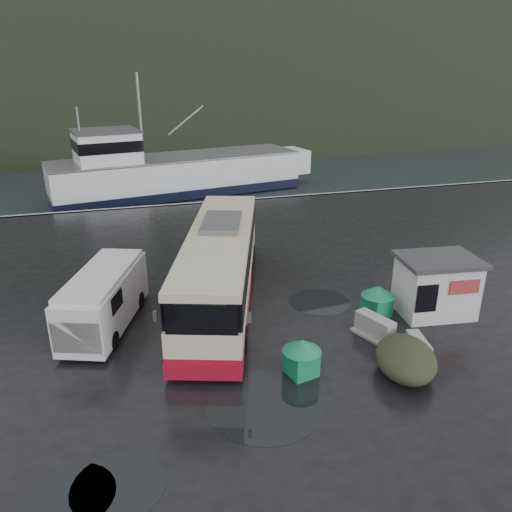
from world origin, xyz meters
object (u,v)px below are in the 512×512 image
object	(u,v)px
waste_bin_left	(376,316)
jersey_barrier_b	(374,336)
coach_bus	(221,301)
waste_bin_right	(301,374)
white_van	(108,326)
ticket_kiosk	(432,312)
jersey_barrier_a	(417,357)
fishing_trawler	(178,178)
dome_tent	(404,372)

from	to	relation	value
waste_bin_left	jersey_barrier_b	world-z (taller)	waste_bin_left
coach_bus	waste_bin_right	distance (m)	6.22
white_van	waste_bin_right	world-z (taller)	white_van
waste_bin_right	jersey_barrier_b	size ratio (longest dim) A/B	0.77
coach_bus	white_van	size ratio (longest dim) A/B	2.16
ticket_kiosk	jersey_barrier_a	world-z (taller)	ticket_kiosk
waste_bin_right	fishing_trawler	size ratio (longest dim) A/B	0.05
dome_tent	fishing_trawler	size ratio (longest dim) A/B	0.11
waste_bin_right	dome_tent	world-z (taller)	waste_bin_right
waste_bin_right	waste_bin_left	bearing A→B (deg)	34.36
coach_bus	jersey_barrier_b	size ratio (longest dim) A/B	7.19
jersey_barrier_b	coach_bus	bearing A→B (deg)	138.03
jersey_barrier_a	ticket_kiosk	bearing A→B (deg)	48.32
coach_bus	fishing_trawler	size ratio (longest dim) A/B	0.47
coach_bus	fishing_trawler	xyz separation A→B (m)	(1.37, 25.42, 0.00)
coach_bus	waste_bin_left	world-z (taller)	coach_bus
dome_tent	fishing_trawler	world-z (taller)	fishing_trawler
coach_bus	fishing_trawler	distance (m)	25.46
waste_bin_left	dome_tent	bearing A→B (deg)	-104.84
white_van	waste_bin_left	xyz separation A→B (m)	(10.64, -2.13, 0.00)
waste_bin_right	jersey_barrier_a	xyz separation A→B (m)	(4.32, -0.14, 0.00)
jersey_barrier_a	jersey_barrier_b	bearing A→B (deg)	114.70
coach_bus	jersey_barrier_b	bearing A→B (deg)	-24.61
waste_bin_left	jersey_barrier_a	bearing A→B (deg)	-91.40
white_van	waste_bin_left	bearing A→B (deg)	8.36
coach_bus	waste_bin_left	size ratio (longest dim) A/B	8.93
white_van	waste_bin_right	distance (m)	8.08
white_van	ticket_kiosk	bearing A→B (deg)	8.96
coach_bus	jersey_barrier_a	bearing A→B (deg)	-29.64
ticket_kiosk	white_van	bearing A→B (deg)	175.41
ticket_kiosk	fishing_trawler	world-z (taller)	fishing_trawler
white_van	ticket_kiosk	size ratio (longest dim) A/B	1.79
white_van	jersey_barrier_b	world-z (taller)	white_van
waste_bin_left	fishing_trawler	world-z (taller)	fishing_trawler
waste_bin_left	jersey_barrier_a	distance (m)	3.15
fishing_trawler	coach_bus	bearing A→B (deg)	-104.00
ticket_kiosk	jersey_barrier_a	bearing A→B (deg)	-125.53
dome_tent	white_van	bearing A→B (deg)	148.07
waste_bin_left	fishing_trawler	bearing A→B (deg)	98.93
coach_bus	fishing_trawler	world-z (taller)	fishing_trawler
coach_bus	waste_bin_right	bearing A→B (deg)	-59.14
waste_bin_right	ticket_kiosk	distance (m)	7.31
waste_bin_left	jersey_barrier_a	xyz separation A→B (m)	(-0.08, -3.15, 0.00)
dome_tent	jersey_barrier_b	world-z (taller)	dome_tent
waste_bin_left	jersey_barrier_b	size ratio (longest dim) A/B	0.80
jersey_barrier_a	fishing_trawler	size ratio (longest dim) A/B	0.06
ticket_kiosk	fishing_trawler	size ratio (longest dim) A/B	0.12
fishing_trawler	ticket_kiosk	bearing A→B (deg)	-87.46
white_van	waste_bin_left	world-z (taller)	white_van
waste_bin_left	jersey_barrier_b	bearing A→B (deg)	-120.75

